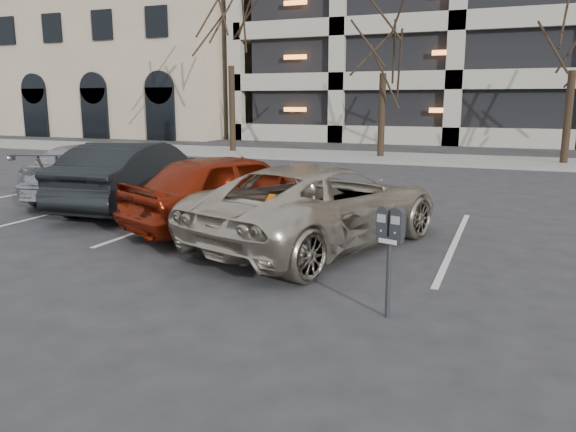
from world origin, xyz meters
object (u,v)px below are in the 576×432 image
car_dark (137,175)px  tree_a (230,10)px  tree_b (385,19)px  parking_meter (390,235)px  suv_silver (321,205)px  car_silver (94,171)px  car_red (234,190)px

car_dark → tree_a: bearing=-77.1°
tree_a → tree_b: 7.04m
parking_meter → suv_silver: 3.29m
parking_meter → car_silver: car_silver is taller
car_red → tree_a: bearing=-38.2°
tree_a → car_silver: size_ratio=1.88×
car_dark → car_silver: (-1.97, 0.86, -0.08)m
tree_a → car_red: (7.33, -14.06, -5.63)m
tree_b → tree_a: bearing=180.0°
tree_b → suv_silver: (2.29, -14.69, -4.95)m
suv_silver → tree_b: bearing=-63.4°
tree_a → suv_silver: bearing=-57.7°
car_red → suv_silver: bearing=-173.7°
parking_meter → suv_silver: (-1.74, 2.78, -0.26)m
tree_b → car_red: 14.89m
tree_a → car_red: size_ratio=2.02×
suv_silver → car_silver: 7.35m
car_red → tree_b: bearing=-64.4°
tree_a → suv_silver: (9.29, -14.69, -5.67)m
tree_a → car_silver: 13.67m
tree_b → car_red: tree_b is taller
car_red → car_silver: (-4.96, 1.86, -0.06)m
car_red → car_silver: 5.29m
parking_meter → suv_silver: size_ratio=0.23×
tree_a → tree_b: bearing=0.0°
tree_a → car_dark: bearing=-71.6°
car_red → car_silver: bearing=3.7°
tree_a → suv_silver: tree_a is taller
car_dark → parking_meter: bearing=141.0°
tree_a → suv_silver: 18.28m
parking_meter → car_red: (-3.70, 3.41, -0.22)m
tree_b → car_red: size_ratio=1.79×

